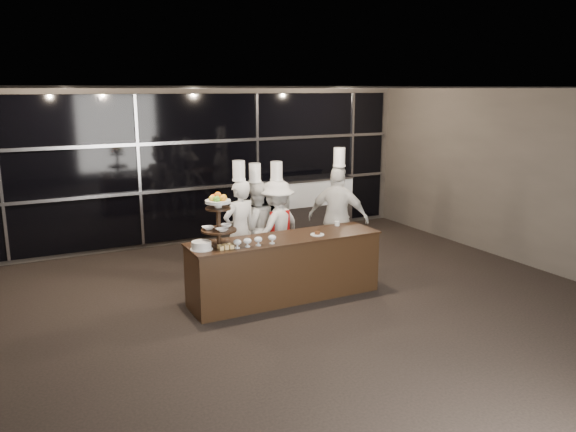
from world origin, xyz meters
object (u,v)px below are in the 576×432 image
chef_b (256,227)px  layer_cake (201,246)px  chef_c (277,226)px  buffet_counter (285,267)px  chef_a (240,229)px  display_stand (218,216)px  display_case (314,204)px  chef_d (338,218)px

chef_b → layer_cake: bearing=-135.7°
chef_c → layer_cake: bearing=-145.3°
buffet_counter → chef_a: bearing=105.7°
buffet_counter → layer_cake: layer_cake is taller
chef_c → chef_a: bearing=-172.0°
buffet_counter → chef_a: size_ratio=1.48×
layer_cake → chef_c: chef_c is taller
display_stand → chef_b: size_ratio=0.41×
layer_cake → chef_c: (1.67, 1.16, -0.18)m
buffet_counter → chef_b: bearing=85.2°
chef_c → display_case: bearing=46.0°
chef_c → display_stand: bearing=-141.8°
layer_cake → display_case: size_ratio=0.20×
display_stand → layer_cake: (-0.27, -0.05, -0.37)m
layer_cake → chef_b: chef_b is taller
chef_d → layer_cake: bearing=-162.4°
display_case → chef_c: bearing=-134.0°
chef_a → chef_d: bearing=-7.3°
buffet_counter → display_case: 3.60m
chef_a → display_stand: bearing=-125.4°
layer_cake → chef_d: 2.79m
display_stand → chef_a: (0.72, 1.01, -0.50)m
chef_b → buffet_counter: bearing=-94.8°
chef_c → chef_d: bearing=-17.5°
layer_cake → chef_c: size_ratio=0.16×
chef_a → chef_c: 0.70m
buffet_counter → chef_c: chef_c is taller
buffet_counter → chef_b: size_ratio=1.55×
layer_cake → chef_a: chef_a is taller
chef_b → chef_c: bearing=-31.3°
layer_cake → chef_b: 1.93m
chef_b → chef_d: bearing=-21.0°
display_stand → chef_c: 1.87m
layer_cake → chef_d: chef_d is taller
chef_c → chef_d: size_ratio=0.90×
buffet_counter → display_stand: 1.33m
layer_cake → display_case: bearing=40.9°
display_stand → chef_a: size_ratio=0.39×
layer_cake → chef_a: bearing=47.2°
buffet_counter → chef_d: bearing=29.7°
layer_cake → display_stand: bearing=10.7°
display_case → chef_a: 3.07m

